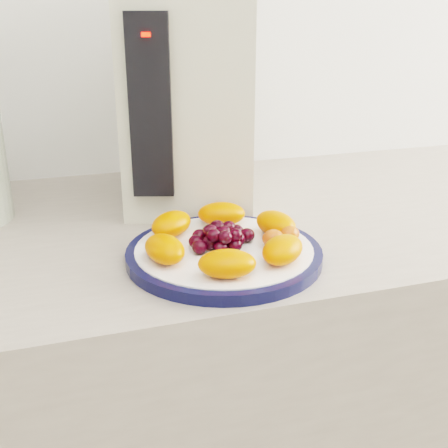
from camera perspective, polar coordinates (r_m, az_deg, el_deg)
name	(u,v)px	position (r m, az deg, el deg)	size (l,w,h in m)	color
plate_rim	(224,254)	(0.74, 0.00, -3.08)	(0.26, 0.26, 0.01)	black
plate_face	(224,253)	(0.74, 0.00, -3.01)	(0.23, 0.23, 0.02)	white
appliance_body	(190,96)	(0.95, -3.48, 12.83)	(0.20, 0.28, 0.35)	beige
appliance_panel	(150,108)	(0.81, -7.49, 11.62)	(0.06, 0.02, 0.26)	black
appliance_led	(146,34)	(0.79, -7.93, 18.53)	(0.01, 0.01, 0.01)	#FF0C05
fruit_plate	(227,236)	(0.73, 0.31, -1.24)	(0.22, 0.22, 0.03)	#F54D00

